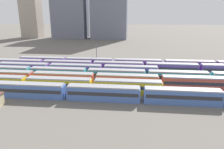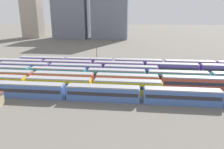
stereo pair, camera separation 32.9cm
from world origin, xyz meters
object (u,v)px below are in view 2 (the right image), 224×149
Objects in this scene: train_track_3 at (147,76)px; catenary_pole_1 at (97,54)px; train_track_6 at (163,65)px; train_track_4 at (76,69)px; train_track_2 at (160,82)px; train_track_0 at (142,94)px; train_track_1 at (59,84)px; train_track_5 at (118,67)px.

train_track_3 is 12.69× the size of catenary_pole_1.
train_track_3 is 1.00× the size of train_track_6.
train_track_4 is 14.59m from catenary_pole_1.
train_track_2 is 2.02× the size of train_track_4.
train_track_6 is at bearing 66.16° from train_track_3.
train_track_0 is 32.40m from train_track_6.
catenary_pole_1 is at bearing 173.42° from train_track_6.
train_track_4 is at bearing -110.10° from catenary_pole_1.
train_track_4 is (0.37, 15.60, 0.00)m from train_track_1.
train_track_4 is (-22.16, 20.80, -0.00)m from train_track_0.
train_track_3 is at bearing 83.30° from train_track_0.
train_track_1 is at bearing -156.89° from train_track_3.
train_track_4 is (-27.55, 10.40, -0.00)m from train_track_2.
train_track_1 is at bearing -100.31° from catenary_pole_1.
train_track_5 is 0.83× the size of train_track_6.
train_track_1 is 29.63m from catenary_pole_1.
train_track_3 is at bearing -113.84° from train_track_6.
train_track_3 is (-3.56, 5.20, 0.00)m from train_track_2.
train_track_0 is 11.72m from train_track_2.
train_track_4 is 0.60× the size of train_track_5.
train_track_2 is 1.00× the size of train_track_3.
catenary_pole_1 is (5.28, 29.00, 3.06)m from train_track_1.
train_track_4 and train_track_5 have the same top height.
train_track_0 is at bearing -96.70° from train_track_3.
train_track_6 is at bearing 74.37° from train_track_0.
train_track_6 is (30.89, 10.40, 0.00)m from train_track_4.
train_track_3 is at bearing -12.23° from train_track_4.
train_track_3 is (24.37, 10.40, 0.00)m from train_track_1.
train_track_1 is 25.46m from train_track_5.
train_track_2 is 12.69× the size of catenary_pole_1.
train_track_5 is at bearing 54.79° from train_track_1.
train_track_4 and train_track_6 have the same top height.
catenary_pole_1 reaches higher than train_track_4.
train_track_4 is 0.50× the size of train_track_6.
train_track_0 is at bearing -43.19° from train_track_4.
catenary_pole_1 reaches higher than train_track_0.
catenary_pole_1 is (-25.98, 3.00, 3.06)m from train_track_6.
train_track_5 is (-9.69, 10.40, 0.00)m from train_track_3.
train_track_4 is 6.29× the size of catenary_pole_1.
train_track_3 and train_track_6 have the same top height.
train_track_1 is (-22.53, 5.20, -0.00)m from train_track_0.
train_track_0 and train_track_1 have the same top height.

